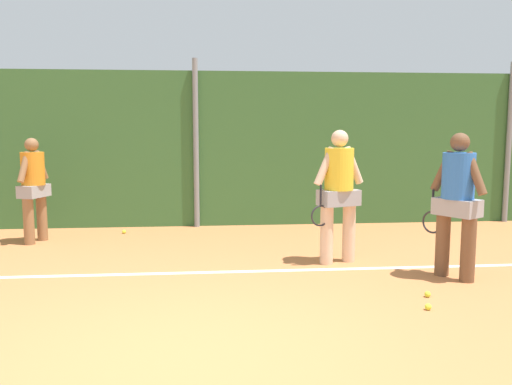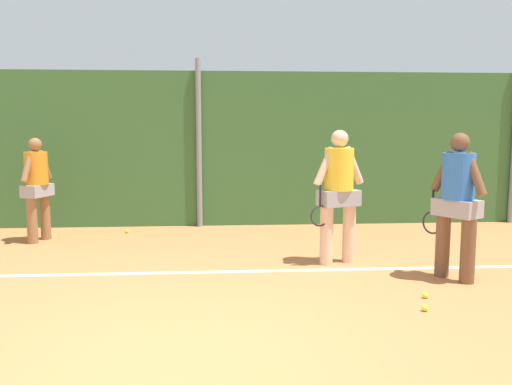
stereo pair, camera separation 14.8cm
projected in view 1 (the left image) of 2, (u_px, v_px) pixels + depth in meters
ground_plane at (190, 291)px, 5.89m from camera, size 31.97×31.97×0.00m
hedge_fence_backdrop at (196, 149)px, 9.76m from camera, size 20.78×0.25×2.85m
fence_post_center at (196, 144)px, 9.58m from camera, size 0.10×0.10×3.06m
fence_post_right at (509, 143)px, 10.11m from camera, size 0.10×0.10×3.06m
court_baseline_paint at (192, 273)px, 6.64m from camera, size 15.18×0.10×0.01m
player_foreground_near at (457, 198)px, 6.29m from camera, size 0.55×0.68×1.77m
player_midcourt at (339, 189)px, 7.04m from camera, size 0.78×0.45×1.80m
player_backcourt_far at (34, 184)px, 8.32m from camera, size 0.43×0.67×1.67m
tennis_ball_1 at (428, 307)px, 5.29m from camera, size 0.07×0.07×0.07m
tennis_ball_2 at (428, 294)px, 5.69m from camera, size 0.07×0.07×0.07m
tennis_ball_3 at (124, 232)px, 9.11m from camera, size 0.07×0.07×0.07m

